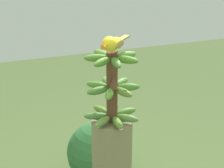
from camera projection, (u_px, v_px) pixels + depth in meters
banana_bunch at (112, 87)px, 1.86m from camera, size 0.27×0.26×0.34m
perched_bird at (112, 44)px, 1.73m from camera, size 0.19×0.18×0.09m
tropical_shrub at (99, 152)px, 3.06m from camera, size 0.48×0.48×0.50m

